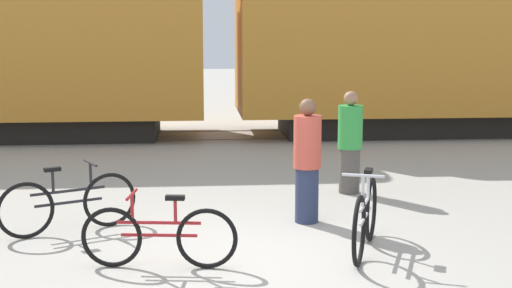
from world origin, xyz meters
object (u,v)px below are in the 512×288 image
bicycle_maroon (159,236)px  bicycle_silver (365,218)px  bicycle_black (69,203)px  person_in_red (307,161)px  freight_train (220,10)px  person_in_green (350,143)px

bicycle_maroon → bicycle_silver: bicycle_silver is taller
bicycle_maroon → bicycle_black: bicycle_black is taller
bicycle_silver → person_in_red: 1.47m
bicycle_maroon → bicycle_black: size_ratio=1.04×
bicycle_maroon → person_in_red: 2.54m
bicycle_black → person_in_red: 3.06m
freight_train → bicycle_silver: freight_train is taller
bicycle_black → person_in_red: bearing=4.4°
freight_train → bicycle_maroon: bearing=-95.9°
freight_train → bicycle_black: 8.88m
bicycle_silver → person_in_red: (-0.46, 1.34, 0.41)m
freight_train → bicycle_black: bearing=-104.9°
bicycle_black → freight_train: bearing=75.1°
person_in_green → bicycle_maroon: bearing=133.5°
freight_train → person_in_red: (0.84, -7.98, -2.16)m
bicycle_silver → bicycle_maroon: bearing=-171.3°
person_in_red → person_in_green: (0.92, 1.64, -0.03)m
person_in_red → person_in_green: size_ratio=1.03×
person_in_green → freight_train: bearing=8.7°
bicycle_silver → person_in_red: size_ratio=1.02×
freight_train → person_in_green: freight_train is taller
freight_train → person_in_green: size_ratio=35.91×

